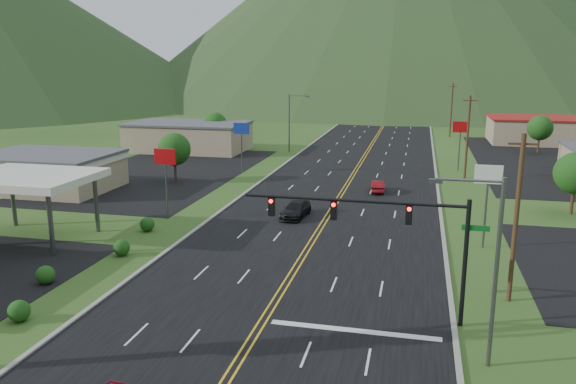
% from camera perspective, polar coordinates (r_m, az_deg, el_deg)
% --- Properties ---
extents(traffic_signal, '(13.10, 0.43, 7.00)m').
position_cam_1_polar(traffic_signal, '(30.50, 10.22, -3.39)').
color(traffic_signal, black).
rests_on(traffic_signal, ground).
extents(streetlight_east, '(3.28, 0.25, 9.00)m').
position_cam_1_polar(streetlight_east, '(26.92, 19.80, -6.55)').
color(streetlight_east, '#59595E').
rests_on(streetlight_east, ground).
extents(streetlight_west, '(3.28, 0.25, 9.00)m').
position_cam_1_polar(streetlight_west, '(87.88, 0.32, 7.41)').
color(streetlight_west, '#59595E').
rests_on(streetlight_west, ground).
extents(gas_canopy, '(10.00, 8.00, 5.30)m').
position_cam_1_polar(gas_canopy, '(48.54, -25.00, 1.16)').
color(gas_canopy, white).
rests_on(gas_canopy, ground).
extents(building_west_mid, '(14.40, 10.40, 4.10)m').
position_cam_1_polar(building_west_mid, '(67.48, -23.23, 2.12)').
color(building_west_mid, tan).
rests_on(building_west_mid, ground).
extents(building_west_far, '(18.40, 11.40, 4.50)m').
position_cam_1_polar(building_west_far, '(91.36, -10.04, 5.59)').
color(building_west_far, tan).
rests_on(building_west_far, ground).
extents(building_east_far, '(16.40, 12.40, 4.50)m').
position_cam_1_polar(building_east_far, '(107.80, 24.04, 5.78)').
color(building_east_far, tan).
rests_on(building_east_far, ground).
extents(pole_sign_west_a, '(2.00, 0.18, 6.40)m').
position_cam_1_polar(pole_sign_west_a, '(50.99, -12.35, 2.82)').
color(pole_sign_west_a, '#59595E').
rests_on(pole_sign_west_a, ground).
extents(pole_sign_west_b, '(2.00, 0.18, 6.40)m').
position_cam_1_polar(pole_sign_west_b, '(71.24, -4.76, 5.93)').
color(pole_sign_west_b, '#59595E').
rests_on(pole_sign_west_b, ground).
extents(pole_sign_east_a, '(2.00, 0.18, 6.40)m').
position_cam_1_polar(pole_sign_east_a, '(44.45, 19.64, 0.87)').
color(pole_sign_east_a, '#59595E').
rests_on(pole_sign_east_a, ground).
extents(pole_sign_east_b, '(2.00, 0.18, 6.40)m').
position_cam_1_polar(pole_sign_east_b, '(75.95, 17.12, 5.84)').
color(pole_sign_east_b, '#59595E').
rests_on(pole_sign_east_b, ground).
extents(tree_west_a, '(3.84, 3.84, 5.82)m').
position_cam_1_polar(tree_west_a, '(67.10, -11.48, 4.27)').
color(tree_west_a, '#382314').
rests_on(tree_west_a, ground).
extents(tree_west_b, '(3.84, 3.84, 5.82)m').
position_cam_1_polar(tree_west_b, '(93.74, -7.42, 6.87)').
color(tree_west_b, '#382314').
rests_on(tree_west_b, ground).
extents(tree_east_a, '(3.84, 3.84, 5.82)m').
position_cam_1_polar(tree_east_a, '(57.92, 27.17, 1.71)').
color(tree_east_a, '#382314').
rests_on(tree_east_a, ground).
extents(tree_east_b, '(3.84, 3.84, 5.82)m').
position_cam_1_polar(tree_east_b, '(95.54, 24.23, 5.95)').
color(tree_east_b, '#382314').
rests_on(tree_east_b, ground).
extents(utility_pole_a, '(1.60, 0.28, 10.00)m').
position_cam_1_polar(utility_pole_a, '(34.85, 22.18, -2.44)').
color(utility_pole_a, '#382314').
rests_on(utility_pole_a, ground).
extents(utility_pole_b, '(1.60, 0.28, 10.00)m').
position_cam_1_polar(utility_pole_b, '(71.02, 17.77, 5.39)').
color(utility_pole_b, '#382314').
rests_on(utility_pole_b, ground).
extents(utility_pole_c, '(1.60, 0.28, 10.00)m').
position_cam_1_polar(utility_pole_c, '(110.75, 16.26, 8.04)').
color(utility_pole_c, '#382314').
rests_on(utility_pole_c, ground).
extents(utility_pole_d, '(1.60, 0.28, 10.00)m').
position_cam_1_polar(utility_pole_d, '(150.62, 15.54, 9.29)').
color(utility_pole_d, '#382314').
rests_on(utility_pole_d, ground).
extents(car_dark_mid, '(2.40, 4.94, 1.39)m').
position_cam_1_polar(car_dark_mid, '(51.17, 0.80, -1.84)').
color(car_dark_mid, black).
rests_on(car_dark_mid, ground).
extents(car_red_far, '(1.68, 3.99, 1.28)m').
position_cam_1_polar(car_red_far, '(61.85, 9.11, 0.57)').
color(car_red_far, maroon).
rests_on(car_red_far, ground).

